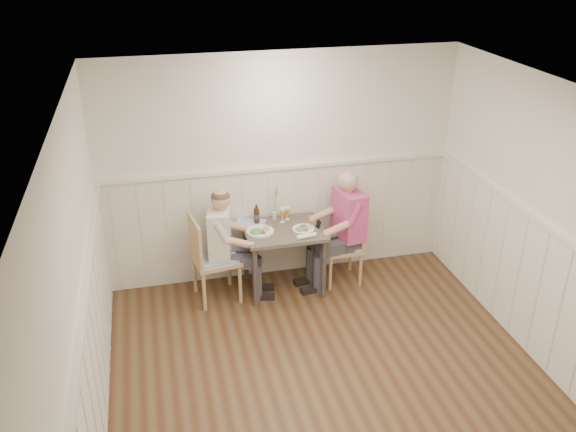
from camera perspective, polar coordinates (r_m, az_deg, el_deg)
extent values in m
plane|color=#4A2D19|center=(5.63, 4.68, -16.36)|extent=(4.50, 4.50, 0.00)
cube|color=white|center=(6.81, -0.73, 4.48)|extent=(4.00, 0.04, 2.60)
cube|color=white|center=(4.69, -18.88, -7.53)|extent=(0.04, 4.50, 2.60)
cube|color=white|center=(5.76, 24.46, -2.09)|extent=(0.04, 4.50, 2.60)
cube|color=white|center=(4.35, 5.90, 9.95)|extent=(4.00, 4.50, 0.02)
cube|color=beige|center=(7.06, -0.67, -0.49)|extent=(3.98, 0.03, 1.30)
cube|color=beige|center=(5.06, -17.65, -13.72)|extent=(0.03, 4.48, 1.30)
cube|color=beige|center=(6.06, 23.24, -7.56)|extent=(0.03, 4.48, 1.30)
cube|color=silver|center=(6.78, -0.67, 4.55)|extent=(3.98, 0.06, 0.04)
cube|color=silver|center=(4.67, -18.55, -7.29)|extent=(0.06, 4.48, 0.04)
cube|color=silver|center=(5.74, 24.26, -1.95)|extent=(0.06, 4.48, 0.04)
cube|color=#4A3D36|center=(6.67, -0.40, -1.37)|extent=(0.86, 0.70, 0.04)
cylinder|color=#3F3833|center=(6.53, -3.06, -5.82)|extent=(0.05, 0.05, 0.71)
cylinder|color=#3F3833|center=(7.04, -3.97, -3.34)|extent=(0.05, 0.05, 0.71)
cylinder|color=#3F3833|center=(6.68, 3.39, -5.02)|extent=(0.05, 0.05, 0.71)
cylinder|color=#3F3833|center=(7.18, 2.02, -2.66)|extent=(0.05, 0.05, 0.71)
cube|color=tan|center=(6.99, 5.01, -2.93)|extent=(0.42, 0.42, 0.04)
cube|color=#656FB3|center=(6.97, 5.02, -2.68)|extent=(0.38, 0.38, 0.03)
cube|color=tan|center=(6.94, 6.57, -1.01)|extent=(0.03, 0.42, 0.44)
cylinder|color=tan|center=(7.01, 6.80, -5.05)|extent=(0.04, 0.04, 0.41)
cylinder|color=tan|center=(6.90, 3.99, -5.43)|extent=(0.04, 0.04, 0.41)
cylinder|color=tan|center=(7.30, 5.84, -3.66)|extent=(0.04, 0.04, 0.41)
cylinder|color=tan|center=(7.20, 3.14, -4.00)|extent=(0.04, 0.04, 0.41)
cube|color=tan|center=(6.66, -6.75, -4.05)|extent=(0.53, 0.53, 0.04)
cube|color=#656FB3|center=(6.64, -6.77, -3.76)|extent=(0.48, 0.48, 0.03)
cube|color=tan|center=(6.49, -8.67, -2.33)|extent=(0.10, 0.47, 0.49)
cylinder|color=tan|center=(6.91, -8.71, -5.39)|extent=(0.04, 0.04, 0.46)
cylinder|color=tan|center=(7.00, -5.51, -4.79)|extent=(0.04, 0.04, 0.46)
cylinder|color=tan|center=(6.58, -7.84, -7.07)|extent=(0.04, 0.04, 0.46)
cylinder|color=tan|center=(6.67, -4.49, -6.41)|extent=(0.04, 0.04, 0.46)
cube|color=#3F3F47|center=(7.09, 5.37, -4.37)|extent=(0.50, 0.46, 0.45)
cube|color=#3F3F47|center=(6.87, 3.98, -2.63)|extent=(0.47, 0.42, 0.13)
cube|color=#CB4B87|center=(6.80, 5.58, 0.16)|extent=(0.30, 0.47, 0.55)
sphere|color=tan|center=(6.64, 5.73, 3.25)|extent=(0.22, 0.22, 0.22)
sphere|color=#A5A5A0|center=(6.63, 5.74, 3.49)|extent=(0.21, 0.21, 0.21)
cube|color=black|center=(6.65, 2.83, -0.30)|extent=(0.03, 0.07, 0.13)
cube|color=#3F3F47|center=(6.81, -6.02, -5.87)|extent=(0.48, 0.45, 0.43)
cube|color=#3F3F47|center=(6.67, -4.50, -3.86)|extent=(0.46, 0.41, 0.12)
cube|color=silver|center=(6.53, -6.26, -1.45)|extent=(0.30, 0.45, 0.52)
sphere|color=tan|center=(6.37, -6.42, 1.55)|extent=(0.21, 0.21, 0.21)
sphere|color=#4C3828|center=(6.36, -6.43, 1.79)|extent=(0.20, 0.20, 0.20)
cylinder|color=white|center=(6.64, 1.45, -1.23)|extent=(0.24, 0.24, 0.02)
ellipsoid|color=#3F722D|center=(6.60, 1.21, -1.13)|extent=(0.12, 0.10, 0.04)
sphere|color=tan|center=(6.65, 1.88, -0.96)|extent=(0.03, 0.03, 0.03)
cube|color=brown|center=(6.69, 1.48, -0.91)|extent=(0.07, 0.04, 0.01)
cylinder|color=white|center=(6.69, 1.89, -0.80)|extent=(0.05, 0.05, 0.03)
cylinder|color=white|center=(6.60, -2.63, -1.43)|extent=(0.30, 0.30, 0.02)
ellipsoid|color=#3F722D|center=(6.54, -2.97, -1.30)|extent=(0.15, 0.12, 0.06)
sphere|color=tan|center=(6.60, -2.08, -1.09)|extent=(0.04, 0.04, 0.04)
cylinder|color=silver|center=(6.87, -0.08, -0.30)|extent=(0.06, 0.06, 0.01)
cylinder|color=silver|center=(6.86, -0.08, -0.03)|extent=(0.01, 0.01, 0.07)
cone|color=orange|center=(6.83, -0.08, 0.43)|extent=(0.06, 0.06, 0.06)
cylinder|color=silver|center=(6.81, -0.08, 0.76)|extent=(0.06, 0.06, 0.03)
cylinder|color=silver|center=(6.81, -0.53, -0.54)|extent=(0.06, 0.06, 0.01)
cylinder|color=silver|center=(6.80, -0.53, -0.24)|extent=(0.01, 0.01, 0.08)
cone|color=orange|center=(6.77, -0.53, 0.27)|extent=(0.07, 0.07, 0.07)
cylinder|color=silver|center=(6.75, -0.54, 0.64)|extent=(0.07, 0.07, 0.03)
cylinder|color=#321F10|center=(6.76, -2.95, -0.05)|extent=(0.06, 0.06, 0.16)
cone|color=#321F10|center=(6.72, -2.97, 0.74)|extent=(0.06, 0.06, 0.04)
cylinder|color=#321F10|center=(6.71, -2.97, 0.96)|extent=(0.03, 0.03, 0.03)
cylinder|color=#2A4192|center=(6.76, -2.95, -0.01)|extent=(0.06, 0.06, 0.04)
cylinder|color=white|center=(6.46, 1.73, -1.89)|extent=(0.22, 0.08, 0.05)
cylinder|color=silver|center=(6.86, -1.28, 0.02)|extent=(0.05, 0.05, 0.09)
cylinder|color=tan|center=(6.79, -1.29, 1.23)|extent=(0.03, 0.03, 0.29)
cone|color=tan|center=(6.72, -1.31, 2.63)|extent=(0.04, 0.04, 0.10)
cube|color=#656FB3|center=(6.78, -3.58, -0.71)|extent=(0.40, 0.36, 0.01)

